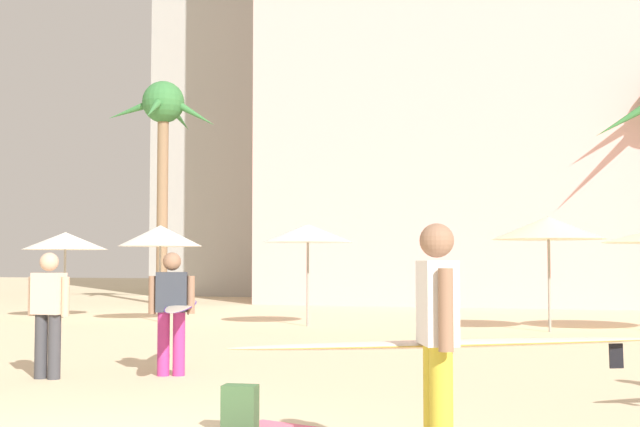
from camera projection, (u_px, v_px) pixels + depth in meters
hotel_pink at (563, 48)px, 31.57m from camera, size 20.88×10.57×18.94m
hotel_tower_gray at (378, 10)px, 39.48m from camera, size 17.91×10.68×26.54m
palm_tree_far_left at (163, 125)px, 29.57m from camera, size 4.08×4.04×7.83m
cafe_umbrella_0 at (65, 241)px, 22.17m from camera, size 2.20×2.20×2.25m
cafe_umbrella_1 at (308, 233)px, 19.40m from camera, size 2.08×2.08×2.34m
cafe_umbrella_2 at (548, 228)px, 17.87m from camera, size 2.40×2.40×2.44m
cafe_umbrella_4 at (160, 236)px, 20.82m from camera, size 2.07×2.07×2.38m
backpack at (240, 410)px, 7.32m from camera, size 0.31×0.26×0.42m
person_mid_center at (440, 340)px, 5.91m from camera, size 3.12×1.25×1.76m
person_far_left at (176, 307)px, 11.14m from camera, size 1.34×2.86×1.61m
person_mid_right at (48, 310)px, 10.73m from camera, size 0.60×0.25×1.61m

